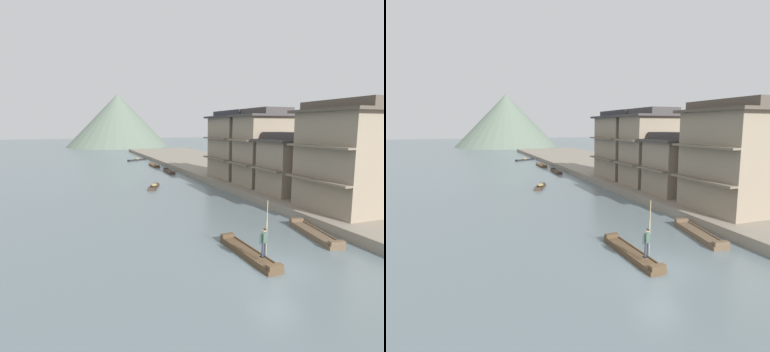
# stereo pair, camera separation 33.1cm
# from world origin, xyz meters

# --- Properties ---
(ground_plane) EXTENTS (400.00, 400.00, 0.00)m
(ground_plane) POSITION_xyz_m (0.00, 0.00, 0.00)
(ground_plane) COLOR slate
(riverbank_right) EXTENTS (18.00, 110.00, 0.74)m
(riverbank_right) POSITION_xyz_m (15.67, 30.00, 0.37)
(riverbank_right) COLOR gray
(riverbank_right) RESTS_ON ground
(boat_foreground_poled) EXTENTS (1.02, 5.51, 0.53)m
(boat_foreground_poled) POSITION_xyz_m (-0.63, 1.95, 0.17)
(boat_foreground_poled) COLOR brown
(boat_foreground_poled) RESTS_ON ground
(boatman_person) EXTENTS (0.54, 0.34, 3.04)m
(boatman_person) POSITION_xyz_m (-0.59, 0.42, 1.54)
(boatman_person) COLOR black
(boatman_person) RESTS_ON boat_foreground_poled
(boat_moored_nearest) EXTENTS (2.27, 3.87, 0.61)m
(boat_moored_nearest) POSITION_xyz_m (-0.64, 24.39, 0.21)
(boat_moored_nearest) COLOR #423328
(boat_moored_nearest) RESTS_ON ground
(boat_moored_second) EXTENTS (2.04, 5.49, 0.55)m
(boat_moored_second) POSITION_xyz_m (5.38, 3.38, 0.18)
(boat_moored_second) COLOR brown
(boat_moored_second) RESTS_ON ground
(boat_moored_third) EXTENTS (4.71, 3.29, 0.60)m
(boat_moored_third) POSITION_xyz_m (3.82, 57.40, 0.19)
(boat_moored_third) COLOR #232326
(boat_moored_third) RESTS_ON ground
(boat_moored_far) EXTENTS (1.05, 4.84, 0.53)m
(boat_moored_far) POSITION_xyz_m (4.69, 45.60, 0.17)
(boat_moored_far) COLOR brown
(boat_moored_far) RESTS_ON ground
(boat_midriver_drifting) EXTENTS (1.25, 5.39, 0.48)m
(boat_midriver_drifting) POSITION_xyz_m (4.98, 36.76, 0.16)
(boat_midriver_drifting) COLOR #423328
(boat_midriver_drifting) RESTS_ON ground
(house_waterfront_nearest) EXTENTS (5.41, 7.47, 8.74)m
(house_waterfront_nearest) POSITION_xyz_m (10.14, 6.14, 5.04)
(house_waterfront_nearest) COLOR gray
(house_waterfront_nearest) RESTS_ON riverbank_right
(house_waterfront_second) EXTENTS (5.68, 5.46, 6.14)m
(house_waterfront_second) POSITION_xyz_m (10.28, 13.12, 3.75)
(house_waterfront_second) COLOR gray
(house_waterfront_second) RESTS_ON riverbank_right
(house_waterfront_tall) EXTENTS (7.10, 5.56, 8.74)m
(house_waterfront_tall) POSITION_xyz_m (10.98, 18.37, 5.05)
(house_waterfront_tall) COLOR gray
(house_waterfront_tall) RESTS_ON riverbank_right
(house_waterfront_narrow) EXTENTS (6.20, 7.43, 8.74)m
(house_waterfront_narrow) POSITION_xyz_m (10.53, 24.75, 5.03)
(house_waterfront_narrow) COLOR gray
(house_waterfront_narrow) RESTS_ON riverbank_right
(hill_far_west) EXTENTS (37.73, 37.73, 19.32)m
(hill_far_west) POSITION_xyz_m (7.48, 111.81, 9.66)
(hill_far_west) COLOR #5B6B5B
(hill_far_west) RESTS_ON ground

